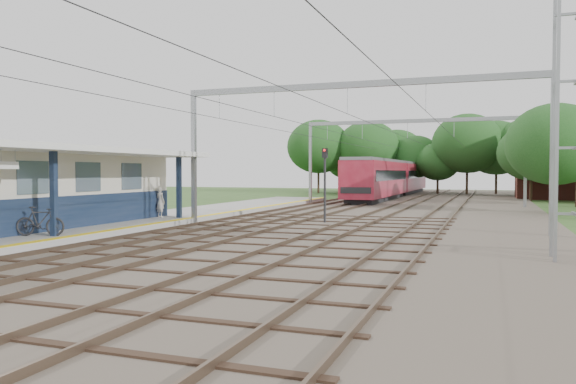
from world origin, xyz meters
The scene contains 14 objects.
ground centered at (0.00, 0.00, 0.00)m, with size 160.00×160.00×0.00m, color #2D4C1E.
ballast_bed centered at (4.00, 30.00, 0.05)m, with size 18.00×90.00×0.10m, color #473D33.
platform centered at (-7.50, 14.00, 0.17)m, with size 5.00×52.00×0.35m, color gray.
yellow_stripe centered at (-5.25, 14.00, 0.35)m, with size 0.45×52.00×0.01m, color yellow.
station_building centered at (-8.88, 7.00, 2.04)m, with size 3.41×18.00×3.40m.
canopy centered at (-7.77, 6.00, 3.64)m, with size 6.40×20.00×3.44m.
rail_tracks centered at (1.50, 30.00, 0.18)m, with size 11.80×88.00×0.15m.
catenary_system centered at (3.39, 25.28, 5.51)m, with size 17.22×88.00×7.00m.
tree_band centered at (3.84, 57.12, 4.92)m, with size 31.72×30.88×8.82m.
house_far centered at (16.00, 52.00, 3.23)m, with size 8.00×6.12×8.66m.
person centered at (-7.00, 14.94, 1.17)m, with size 0.60×0.39×1.64m, color beige.
bicycle centered at (-6.38, 5.79, 0.91)m, with size 0.52×1.86×1.12m, color black.
train centered at (-0.50, 51.04, 2.16)m, with size 2.94×36.66×3.87m.
signal_post centered at (1.35, 17.60, 2.45)m, with size 0.29×0.26×4.01m.
Camera 1 is at (9.61, -10.82, 2.78)m, focal length 35.00 mm.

